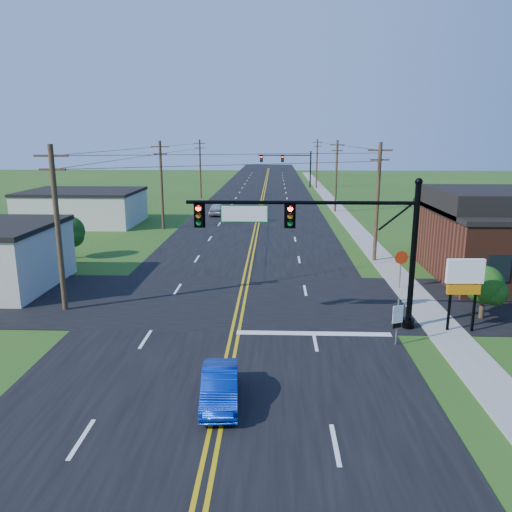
{
  "coord_description": "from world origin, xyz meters",
  "views": [
    {
      "loc": [
        2.04,
        -15.78,
        9.34
      ],
      "look_at": [
        1.09,
        10.0,
        3.18
      ],
      "focal_mm": 35.0,
      "sensor_mm": 36.0,
      "label": 1
    }
  ],
  "objects_px": {
    "route_sign": "(397,319)",
    "stop_sign": "(401,261)",
    "signal_mast_far": "(287,163)",
    "blue_car": "(220,387)",
    "signal_mast_main": "(322,235)"
  },
  "relations": [
    {
      "from": "route_sign",
      "to": "signal_mast_far",
      "type": "bearing_deg",
      "value": 68.08
    },
    {
      "from": "signal_mast_far",
      "to": "stop_sign",
      "type": "relative_size",
      "value": 4.42
    },
    {
      "from": "route_sign",
      "to": "stop_sign",
      "type": "bearing_deg",
      "value": 51.09
    },
    {
      "from": "blue_car",
      "to": "stop_sign",
      "type": "distance_m",
      "value": 17.33
    },
    {
      "from": "signal_mast_main",
      "to": "stop_sign",
      "type": "xyz_separation_m",
      "value": [
        5.63,
        6.66,
        -2.96
      ]
    },
    {
      "from": "signal_mast_far",
      "to": "route_sign",
      "type": "xyz_separation_m",
      "value": [
        3.25,
        -74.16,
        -3.24
      ]
    },
    {
      "from": "signal_mast_main",
      "to": "blue_car",
      "type": "distance_m",
      "value": 9.6
    },
    {
      "from": "blue_car",
      "to": "stop_sign",
      "type": "bearing_deg",
      "value": 50.94
    },
    {
      "from": "signal_mast_main",
      "to": "blue_car",
      "type": "height_order",
      "value": "signal_mast_main"
    },
    {
      "from": "signal_mast_far",
      "to": "signal_mast_main",
      "type": "bearing_deg",
      "value": -90.08
    },
    {
      "from": "signal_mast_main",
      "to": "signal_mast_far",
      "type": "relative_size",
      "value": 1.03
    },
    {
      "from": "signal_mast_far",
      "to": "route_sign",
      "type": "distance_m",
      "value": 74.31
    },
    {
      "from": "signal_mast_far",
      "to": "blue_car",
      "type": "relative_size",
      "value": 2.98
    },
    {
      "from": "signal_mast_far",
      "to": "stop_sign",
      "type": "distance_m",
      "value": 65.63
    },
    {
      "from": "signal_mast_main",
      "to": "blue_car",
      "type": "relative_size",
      "value": 3.06
    }
  ]
}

